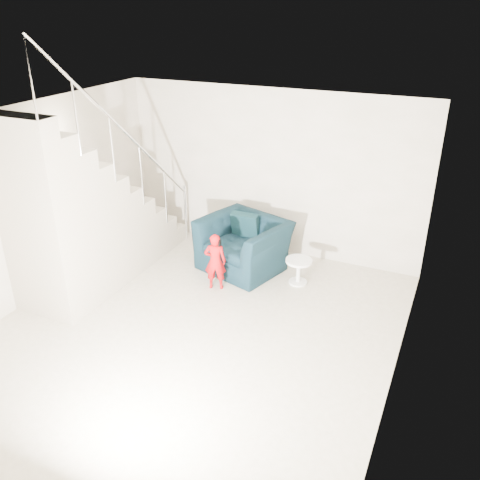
% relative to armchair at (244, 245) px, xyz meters
% --- Properties ---
extents(floor, '(5.50, 5.50, 0.00)m').
position_rel_armchair_xyz_m(floor, '(0.12, -1.92, -0.40)').
color(floor, '#9E937A').
rests_on(floor, ground).
extents(ceiling, '(5.50, 5.50, 0.00)m').
position_rel_armchair_xyz_m(ceiling, '(0.12, -1.92, 2.30)').
color(ceiling, silver).
rests_on(ceiling, back_wall).
extents(back_wall, '(5.00, 0.00, 5.00)m').
position_rel_armchair_xyz_m(back_wall, '(0.12, 0.83, 0.95)').
color(back_wall, '#AAA18A').
rests_on(back_wall, floor).
extents(left_wall, '(0.00, 5.50, 5.50)m').
position_rel_armchair_xyz_m(left_wall, '(-2.38, -1.92, 0.95)').
color(left_wall, '#AAA18A').
rests_on(left_wall, floor).
extents(right_wall, '(0.00, 5.50, 5.50)m').
position_rel_armchair_xyz_m(right_wall, '(2.62, -1.92, 0.95)').
color(right_wall, '#AAA18A').
rests_on(right_wall, floor).
extents(armchair, '(1.50, 1.39, 0.81)m').
position_rel_armchair_xyz_m(armchair, '(0.00, 0.00, 0.00)').
color(armchair, black).
rests_on(armchair, floor).
extents(toddler, '(0.37, 0.31, 0.88)m').
position_rel_armchair_xyz_m(toddler, '(-0.12, -0.75, 0.03)').
color(toddler, '#B00512').
rests_on(toddler, floor).
extents(side_table, '(0.40, 0.40, 0.40)m').
position_rel_armchair_xyz_m(side_table, '(0.96, -0.11, -0.14)').
color(side_table, silver).
rests_on(side_table, floor).
extents(staircase, '(1.02, 3.03, 3.62)m').
position_rel_armchair_xyz_m(staircase, '(-1.88, -1.37, 0.54)').
color(staircase, '#ADA089').
rests_on(staircase, floor).
extents(cushion, '(0.45, 0.21, 0.44)m').
position_rel_armchair_xyz_m(cushion, '(-0.06, 0.20, 0.24)').
color(cushion, black).
rests_on(cushion, armchair).
extents(throw, '(0.05, 0.51, 0.57)m').
position_rel_armchair_xyz_m(throw, '(-0.58, -0.01, 0.10)').
color(throw, black).
rests_on(throw, armchair).
extents(phone, '(0.03, 0.05, 0.10)m').
position_rel_armchair_xyz_m(phone, '(-0.03, -0.76, 0.36)').
color(phone, black).
rests_on(phone, toddler).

